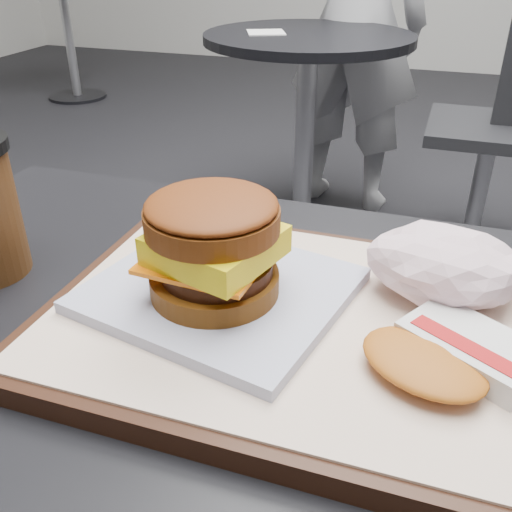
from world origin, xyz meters
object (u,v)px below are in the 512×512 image
object	(u,v)px
hash_brown	(450,354)
patron	(356,20)
crumpled_wrapper	(445,265)
neighbor_table	(306,94)
breakfast_sandwich	(216,257)
serving_tray	(293,322)

from	to	relation	value
hash_brown	patron	distance (m)	2.06
patron	crumpled_wrapper	bearing A→B (deg)	110.68
neighbor_table	patron	distance (m)	0.45
patron	breakfast_sandwich	bearing A→B (deg)	105.63
serving_tray	patron	size ratio (longest dim) A/B	0.25
hash_brown	crumpled_wrapper	xyz separation A→B (m)	(-0.01, 0.09, 0.02)
breakfast_sandwich	neighbor_table	world-z (taller)	breakfast_sandwich
hash_brown	patron	size ratio (longest dim) A/B	0.09
crumpled_wrapper	patron	distance (m)	1.97
breakfast_sandwich	crumpled_wrapper	bearing A→B (deg)	21.45
hash_brown	breakfast_sandwich	bearing A→B (deg)	172.24
crumpled_wrapper	breakfast_sandwich	bearing A→B (deg)	-158.55
crumpled_wrapper	patron	size ratio (longest dim) A/B	0.08
crumpled_wrapper	neighbor_table	size ratio (longest dim) A/B	0.16
hash_brown	neighbor_table	distance (m)	1.71
breakfast_sandwich	crumpled_wrapper	xyz separation A→B (m)	(0.17, 0.07, -0.01)
crumpled_wrapper	neighbor_table	bearing A→B (deg)	107.60
breakfast_sandwich	serving_tray	bearing A→B (deg)	3.59
serving_tray	breakfast_sandwich	distance (m)	0.08
serving_tray	crumpled_wrapper	xyz separation A→B (m)	(0.11, 0.06, 0.04)
breakfast_sandwich	crumpled_wrapper	distance (m)	0.18
hash_brown	serving_tray	bearing A→B (deg)	166.40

